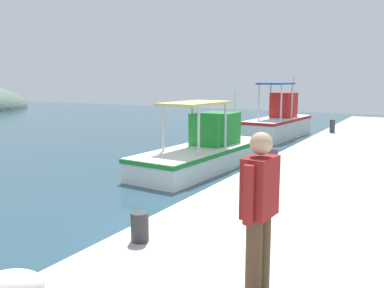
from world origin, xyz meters
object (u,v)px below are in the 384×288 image
at_px(fisherman_standing, 259,208).
at_px(mooring_bollard_third, 332,126).
at_px(mooring_bollard_nearest, 140,227).
at_px(fishing_boat_third, 279,123).
at_px(mooring_bollard_second, 272,158).
at_px(fishing_boat_second, 206,150).

height_order(fisherman_standing, mooring_bollard_third, fisherman_standing).
relative_size(mooring_bollard_nearest, mooring_bollard_third, 0.76).
xyz_separation_m(fishing_boat_third, mooring_bollard_third, (-3.03, -3.15, 0.30)).
relative_size(mooring_bollard_second, mooring_bollard_third, 0.87).
height_order(fishing_boat_second, fisherman_standing, fishing_boat_second).
distance_m(fishing_boat_second, mooring_bollard_nearest, 8.31).
bearing_deg(fishing_boat_third, fishing_boat_second, -179.45).
bearing_deg(fishing_boat_second, fisherman_standing, -149.15).
distance_m(fishing_boat_second, mooring_bollard_third, 5.93).
bearing_deg(mooring_bollard_second, fisherman_standing, -162.64).
xyz_separation_m(fishing_boat_second, fisherman_standing, (-8.22, -4.91, 1.11)).
bearing_deg(mooring_bollard_second, mooring_bollard_third, 0.00).
relative_size(fishing_boat_second, mooring_bollard_nearest, 15.60).
distance_m(mooring_bollard_nearest, mooring_bollard_third, 12.76).
relative_size(mooring_bollard_nearest, mooring_bollard_second, 0.88).
xyz_separation_m(fisherman_standing, mooring_bollard_second, (5.87, 1.84, -0.67)).
relative_size(fisherman_standing, mooring_bollard_nearest, 4.16).
distance_m(mooring_bollard_second, mooring_bollard_third, 7.39).
bearing_deg(fishing_boat_second, fishing_boat_third, 0.55).
bearing_deg(fishing_boat_third, mooring_bollard_third, -133.86).
bearing_deg(mooring_bollard_second, fishing_boat_second, 52.64).
distance_m(fisherman_standing, mooring_bollard_nearest, 2.03).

